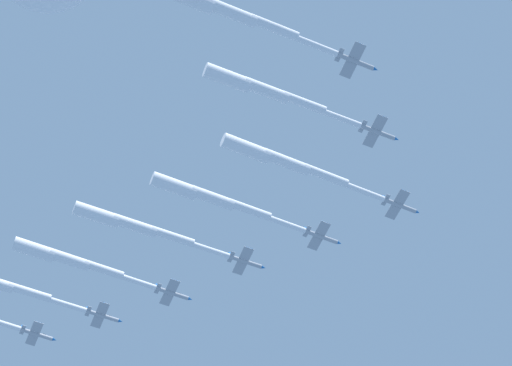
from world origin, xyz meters
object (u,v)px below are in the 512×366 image
(jet_starboard_inner, at_px, (267,91))
(jet_port_mid, at_px, (136,226))
(jet_port_inner, at_px, (213,199))
(jet_port_outer, at_px, (71,260))
(jet_starboard_mid, at_px, (233,14))
(jet_lead, at_px, (287,163))

(jet_starboard_inner, relative_size, jet_port_mid, 0.96)
(jet_port_inner, relative_size, jet_port_outer, 1.05)
(jet_starboard_mid, distance_m, jet_port_outer, 78.12)
(jet_port_mid, bearing_deg, jet_lead, 61.82)
(jet_lead, bearing_deg, jet_port_mid, -118.18)
(jet_lead, relative_size, jet_starboard_mid, 1.04)
(jet_starboard_inner, bearing_deg, jet_starboard_mid, -21.90)
(jet_lead, xyz_separation_m, jet_starboard_inner, (18.01, -5.26, 1.61))
(jet_starboard_mid, bearing_deg, jet_starboard_inner, 158.10)
(jet_port_mid, bearing_deg, jet_starboard_inner, 39.80)
(jet_port_inner, distance_m, jet_starboard_inner, 30.71)
(jet_lead, height_order, jet_starboard_mid, jet_lead)
(jet_lead, distance_m, jet_port_mid, 41.52)
(jet_port_inner, distance_m, jet_starboard_mid, 48.25)
(jet_port_outer, bearing_deg, jet_port_mid, 59.90)
(jet_port_mid, height_order, jet_starboard_mid, jet_port_mid)
(jet_starboard_mid, bearing_deg, jet_port_outer, -149.35)
(jet_starboard_inner, distance_m, jet_port_mid, 48.99)
(jet_starboard_mid, height_order, jet_port_outer, jet_starboard_mid)
(jet_starboard_inner, height_order, jet_port_outer, jet_starboard_inner)
(jet_starboard_inner, height_order, jet_port_mid, jet_starboard_inner)
(jet_port_inner, bearing_deg, jet_lead, 59.98)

